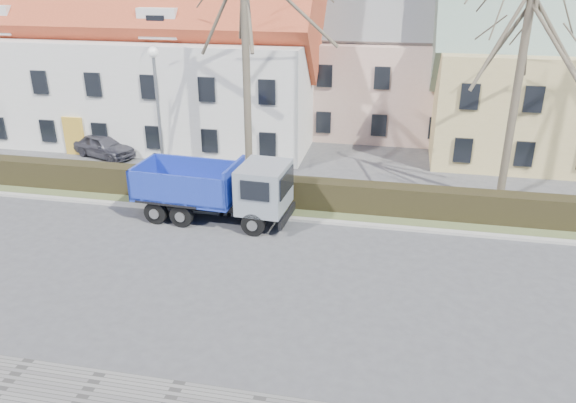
% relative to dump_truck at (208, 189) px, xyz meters
% --- Properties ---
extents(ground, '(120.00, 120.00, 0.00)m').
position_rel_dump_truck_xyz_m(ground, '(2.61, -4.06, -1.38)').
color(ground, '#414143').
extents(curb_far, '(80.00, 0.30, 0.12)m').
position_rel_dump_truck_xyz_m(curb_far, '(2.61, 0.54, -1.32)').
color(curb_far, '#A09D95').
rests_on(curb_far, ground).
extents(grass_strip, '(80.00, 3.00, 0.10)m').
position_rel_dump_truck_xyz_m(grass_strip, '(2.61, 2.14, -1.33)').
color(grass_strip, '#4B5731').
rests_on(grass_strip, ground).
extents(hedge, '(60.00, 0.90, 1.30)m').
position_rel_dump_truck_xyz_m(hedge, '(2.61, 1.94, -0.73)').
color(hedge, black).
rests_on(hedge, ground).
extents(building_white, '(26.80, 10.80, 9.50)m').
position_rel_dump_truck_xyz_m(building_white, '(-10.39, 11.94, 3.37)').
color(building_white, silver).
rests_on(building_white, ground).
extents(building_pink, '(10.80, 8.80, 8.00)m').
position_rel_dump_truck_xyz_m(building_pink, '(6.61, 15.94, 2.62)').
color(building_pink, tan).
rests_on(building_pink, ground).
extents(tree_1, '(9.20, 9.20, 12.65)m').
position_rel_dump_truck_xyz_m(tree_1, '(0.61, 4.44, 4.94)').
color(tree_1, brown).
rests_on(tree_1, ground).
extents(tree_2, '(8.00, 8.00, 11.00)m').
position_rel_dump_truck_xyz_m(tree_2, '(12.61, 4.44, 4.12)').
color(tree_2, brown).
rests_on(tree_2, ground).
extents(dump_truck, '(7.08, 3.02, 2.77)m').
position_rel_dump_truck_xyz_m(dump_truck, '(0.00, 0.00, 0.00)').
color(dump_truck, navy).
rests_on(dump_truck, ground).
extents(streetlight, '(0.54, 0.54, 6.87)m').
position_rel_dump_truck_xyz_m(streetlight, '(-3.27, 2.94, 2.05)').
color(streetlight, gray).
rests_on(streetlight, ground).
extents(cart_frame, '(0.81, 0.50, 0.71)m').
position_rel_dump_truck_xyz_m(cart_frame, '(0.40, 0.30, -1.03)').
color(cart_frame, silver).
rests_on(cart_frame, ground).
extents(parked_car_a, '(4.20, 2.86, 1.33)m').
position_rel_dump_truck_xyz_m(parked_car_a, '(-8.56, 6.79, -0.72)').
color(parked_car_a, '#3D3C46').
rests_on(parked_car_a, ground).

